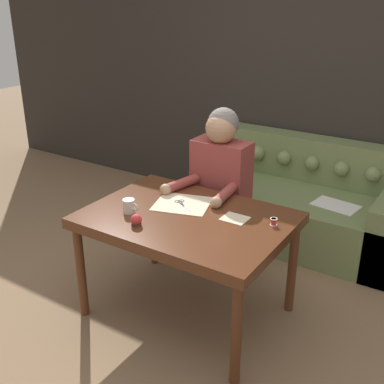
{
  "coord_description": "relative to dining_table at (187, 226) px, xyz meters",
  "views": [
    {
      "loc": [
        1.43,
        -2.24,
        2.05
      ],
      "look_at": [
        -0.13,
        0.19,
        0.83
      ],
      "focal_mm": 45.0,
      "sensor_mm": 36.0,
      "label": 1
    }
  ],
  "objects": [
    {
      "name": "ground_plane",
      "position": [
        0.08,
        -0.05,
        -0.66
      ],
      "size": [
        16.0,
        16.0,
        0.0
      ],
      "primitive_type": "plane",
      "color": "#846647"
    },
    {
      "name": "wall_back",
      "position": [
        0.08,
        1.94,
        0.64
      ],
      "size": [
        8.0,
        0.06,
        2.6
      ],
      "color": "#2D2823",
      "rests_on": "ground_plane"
    },
    {
      "name": "dining_table",
      "position": [
        0.0,
        0.0,
        0.0
      ],
      "size": [
        1.28,
        0.92,
        0.73
      ],
      "color": "#562D19",
      "rests_on": "ground_plane"
    },
    {
      "name": "couch",
      "position": [
        0.24,
        1.48,
        -0.36
      ],
      "size": [
        1.71,
        0.92,
        0.84
      ],
      "color": "olive",
      "rests_on": "ground_plane"
    },
    {
      "name": "person",
      "position": [
        -0.1,
        0.61,
        0.01
      ],
      "size": [
        0.49,
        0.6,
        1.29
      ],
      "color": "#33281E",
      "rests_on": "ground_plane"
    },
    {
      "name": "pattern_paper_main",
      "position": [
        -0.12,
        0.13,
        0.08
      ],
      "size": [
        0.43,
        0.41,
        0.0
      ],
      "color": "beige",
      "rests_on": "dining_table"
    },
    {
      "name": "pattern_paper_offcut",
      "position": [
        0.28,
        0.12,
        0.08
      ],
      "size": [
        0.16,
        0.14,
        0.0
      ],
      "color": "beige",
      "rests_on": "dining_table"
    },
    {
      "name": "scissors",
      "position": [
        -0.13,
        0.12,
        0.08
      ],
      "size": [
        0.18,
        0.16,
        0.01
      ],
      "color": "silver",
      "rests_on": "dining_table"
    },
    {
      "name": "mug",
      "position": [
        -0.34,
        -0.16,
        0.12
      ],
      "size": [
        0.11,
        0.08,
        0.09
      ],
      "color": "silver",
      "rests_on": "dining_table"
    },
    {
      "name": "thread_spool",
      "position": [
        0.52,
        0.17,
        0.1
      ],
      "size": [
        0.04,
        0.04,
        0.05
      ],
      "color": "red",
      "rests_on": "dining_table"
    },
    {
      "name": "pin_cushion",
      "position": [
        -0.18,
        -0.28,
        0.11
      ],
      "size": [
        0.07,
        0.07,
        0.07
      ],
      "color": "#4C3828",
      "rests_on": "dining_table"
    }
  ]
}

